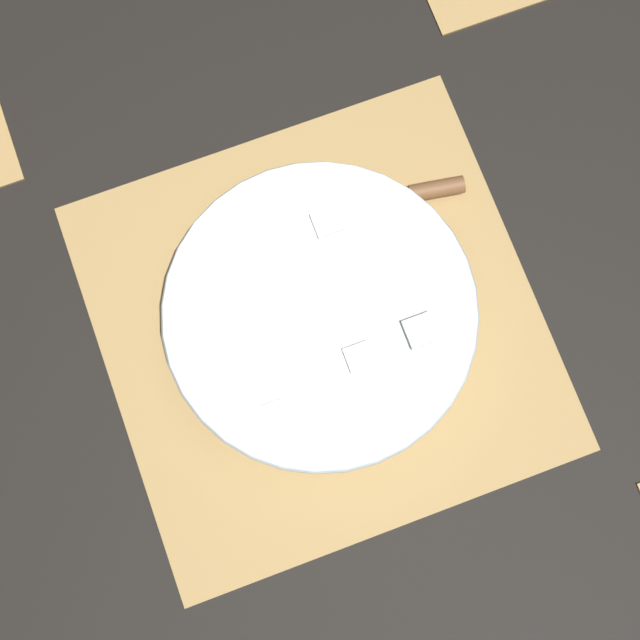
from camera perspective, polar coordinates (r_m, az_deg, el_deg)
name	(u,v)px	position (r m, az deg, el deg)	size (l,w,h in m)	color
ground_plane	(320,327)	(0.88, 0.00, -0.43)	(6.00, 6.00, 0.00)	black
bamboo_mat_center	(320,326)	(0.88, 0.00, -0.39)	(0.41, 0.42, 0.01)	#A8844C
fruit_salad_bowl	(320,318)	(0.83, -0.01, 0.13)	(0.29, 0.29, 0.08)	silver
paring_knife	(429,190)	(0.91, 7.01, 8.24)	(0.04, 0.14, 0.02)	silver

